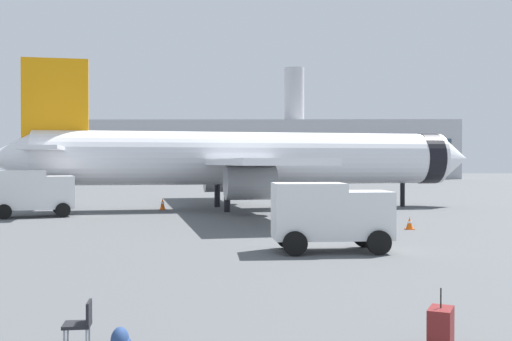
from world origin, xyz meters
TOP-DOWN VIEW (x-y plane):
  - airplane_at_gate at (-1.48, 40.74)m, footprint 35.52×32.28m
  - service_truck at (-14.57, 33.94)m, footprint 5.28×3.98m
  - cargo_van at (2.37, 19.22)m, footprint 4.57×2.70m
  - safety_cone_near at (7.21, 27.08)m, footprint 0.44×0.44m
  - safety_cone_mid at (-7.45, 40.03)m, footprint 0.44×0.44m
  - rolling_suitcase at (3.09, 6.99)m, footprint 0.62×0.75m
  - traveller_backpack at (-2.59, 6.59)m, footprint 0.36×0.40m
  - gate_chair at (-3.37, 6.89)m, footprint 0.55×0.55m
  - terminal_building at (-3.56, 133.26)m, footprint 88.94×17.19m

SIDE VIEW (x-z plane):
  - traveller_backpack at x=-2.59m, z-range -0.01..0.47m
  - safety_cone_near at x=7.21m, z-range -0.01..0.62m
  - rolling_suitcase at x=3.09m, z-range -0.16..0.94m
  - safety_cone_mid at x=-7.45m, z-range -0.01..0.83m
  - gate_chair at x=-3.37m, z-range 0.07..0.93m
  - cargo_van at x=2.37m, z-range 0.15..2.75m
  - service_truck at x=-14.57m, z-range 0.16..3.05m
  - airplane_at_gate at x=-1.48m, z-range -1.59..8.91m
  - terminal_building at x=-3.56m, z-range -5.85..18.62m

